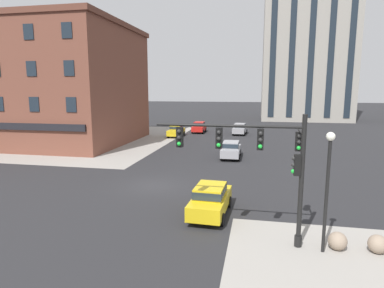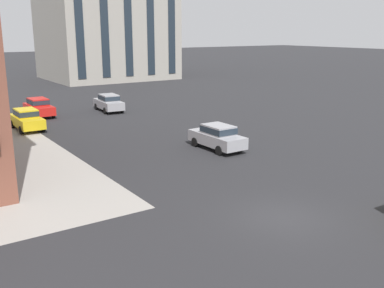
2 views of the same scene
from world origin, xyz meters
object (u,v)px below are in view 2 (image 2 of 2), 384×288
at_px(car_cross_westbound, 39,107).
at_px(car_main_mid, 109,102).
at_px(car_main_northbound_near, 27,118).
at_px(car_main_southbound_far, 217,136).

height_order(car_cross_westbound, car_main_mid, same).
distance_m(car_cross_westbound, car_main_mid, 6.60).
xyz_separation_m(car_main_northbound_near, car_main_southbound_far, (9.04, -13.47, 0.00)).
distance_m(car_main_southbound_far, car_main_mid, 17.67).
xyz_separation_m(car_cross_westbound, car_main_mid, (6.51, -1.09, 0.00)).
bearing_deg(car_main_mid, car_main_southbound_far, -89.72).
distance_m(car_main_northbound_near, car_main_mid, 9.89).
xyz_separation_m(car_main_southbound_far, car_main_mid, (-0.09, 17.67, 0.00)).
xyz_separation_m(car_main_northbound_near, car_main_mid, (8.95, 4.20, 0.00)).
height_order(car_main_northbound_near, car_main_southbound_far, same).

